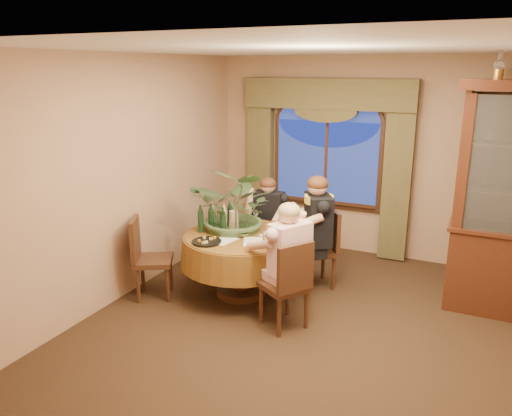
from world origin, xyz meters
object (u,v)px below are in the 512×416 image
at_px(chair_front_left, 154,258).
at_px(wine_bottle_4, 230,214).
at_px(person_back, 268,223).
at_px(wine_bottle_1, 211,217).
at_px(chair_right, 284,284).
at_px(person_pink, 289,265).
at_px(stoneware_vase, 234,221).
at_px(centerpiece_plant, 237,176).
at_px(chair_back, 268,231).
at_px(wine_bottle_2, 211,214).
at_px(oil_lamp_left, 500,62).
at_px(olive_bowl, 242,234).
at_px(wine_bottle_5, 201,219).
at_px(dining_table, 241,265).
at_px(wine_bottle_3, 223,221).
at_px(chair_back_right, 316,249).
at_px(wine_bottle_0, 224,217).
at_px(person_scarf, 318,235).

bearing_deg(chair_front_left, wine_bottle_4, 109.64).
height_order(person_back, wine_bottle_1, person_back).
bearing_deg(chair_right, person_pink, 7.20).
distance_m(stoneware_vase, centerpiece_plant, 0.54).
bearing_deg(chair_back, wine_bottle_2, 62.06).
distance_m(oil_lamp_left, person_pink, 2.95).
relative_size(person_back, olive_bowl, 7.99).
bearing_deg(chair_right, wine_bottle_5, 105.76).
distance_m(oil_lamp_left, wine_bottle_4, 3.35).
bearing_deg(wine_bottle_5, chair_back, 70.70).
height_order(chair_back, person_back, person_back).
bearing_deg(dining_table, wine_bottle_4, 138.14).
distance_m(wine_bottle_3, wine_bottle_4, 0.32).
xyz_separation_m(person_pink, wine_bottle_3, (-0.97, 0.34, 0.25)).
xyz_separation_m(oil_lamp_left, chair_back, (-2.60, 0.14, -2.21)).
bearing_deg(person_pink, chair_right, -177.50).
distance_m(oil_lamp_left, wine_bottle_1, 3.51).
height_order(chair_back_right, wine_bottle_1, wine_bottle_1).
bearing_deg(stoneware_vase, chair_front_left, -141.56).
relative_size(chair_front_left, olive_bowl, 6.10).
relative_size(oil_lamp_left, centerpiece_plant, 0.29).
bearing_deg(olive_bowl, wine_bottle_3, -169.12).
distance_m(chair_back_right, wine_bottle_4, 1.14).
bearing_deg(centerpiece_plant, dining_table, -53.84).
distance_m(chair_back, chair_front_left, 1.69).
bearing_deg(person_back, wine_bottle_5, 64.32).
bearing_deg(chair_front_left, wine_bottle_1, 105.12).
bearing_deg(wine_bottle_4, wine_bottle_0, -91.05).
relative_size(person_scarf, stoneware_vase, 5.83).
bearing_deg(wine_bottle_3, person_pink, -19.59).
distance_m(chair_back_right, centerpiece_plant, 1.34).
bearing_deg(dining_table, person_back, 93.04).
distance_m(chair_front_left, wine_bottle_2, 0.87).
height_order(chair_back, wine_bottle_4, wine_bottle_4).
bearing_deg(wine_bottle_2, chair_right, -26.78).
xyz_separation_m(chair_front_left, person_scarf, (1.68, 0.97, 0.24)).
xyz_separation_m(oil_lamp_left, chair_back_right, (-1.78, -0.25, -2.21)).
xyz_separation_m(chair_right, chair_back, (-0.84, 1.48, 0.00)).
distance_m(dining_table, wine_bottle_0, 0.60).
height_order(oil_lamp_left, person_scarf, oil_lamp_left).
height_order(chair_back, person_pink, person_pink).
xyz_separation_m(wine_bottle_3, wine_bottle_4, (-0.07, 0.31, 0.00)).
height_order(chair_back_right, stoneware_vase, stoneware_vase).
distance_m(dining_table, stoneware_vase, 0.53).
bearing_deg(wine_bottle_1, wine_bottle_2, 119.23).
bearing_deg(dining_table, person_pink, -28.65).
bearing_deg(olive_bowl, wine_bottle_5, -172.69).
bearing_deg(olive_bowl, dining_table, 136.28).
xyz_separation_m(oil_lamp_left, wine_bottle_2, (-2.97, -0.74, -1.77)).
bearing_deg(wine_bottle_5, wine_bottle_3, 4.47).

